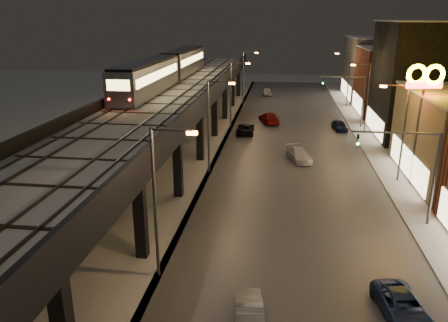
{
  "coord_description": "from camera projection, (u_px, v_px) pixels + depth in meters",
  "views": [
    {
      "loc": [
        6.06,
        -8.6,
        14.52
      ],
      "look_at": [
        2.26,
        19.95,
        5.0
      ],
      "focal_mm": 35.0,
      "sensor_mm": 36.0,
      "label": 1
    }
  ],
  "objects": [
    {
      "name": "road_surface",
      "position": [
        293.0,
        163.0,
        45.4
      ],
      "size": [
        17.0,
        120.0,
        0.06
      ],
      "primitive_type": "cube",
      "color": "#46474D",
      "rests_on": "ground"
    },
    {
      "name": "sidewalk_right",
      "position": [
        393.0,
        167.0,
        44.13
      ],
      "size": [
        4.0,
        120.0,
        0.14
      ],
      "primitive_type": "cube",
      "color": "#9FA1A8",
      "rests_on": "ground"
    },
    {
      "name": "under_viaduct_pavement",
      "position": [
        167.0,
        158.0,
        47.09
      ],
      "size": [
        11.0,
        120.0,
        0.06
      ],
      "primitive_type": "cube",
      "color": "#9FA1A8",
      "rests_on": "ground"
    },
    {
      "name": "elevated_viaduct",
      "position": [
        156.0,
        113.0,
        42.37
      ],
      "size": [
        9.0,
        100.0,
        6.3
      ],
      "color": "black",
      "rests_on": "ground"
    },
    {
      "name": "viaduct_trackbed",
      "position": [
        156.0,
        105.0,
        42.25
      ],
      "size": [
        8.4,
        100.0,
        0.32
      ],
      "color": "#B2B7C1",
      "rests_on": "elevated_viaduct"
    },
    {
      "name": "viaduct_parapet_streetside",
      "position": [
        200.0,
        102.0,
        41.58
      ],
      "size": [
        0.3,
        100.0,
        1.1
      ],
      "primitive_type": "cube",
      "color": "black",
      "rests_on": "elevated_viaduct"
    },
    {
      "name": "viaduct_parapet_far",
      "position": [
        113.0,
        99.0,
        42.68
      ],
      "size": [
        0.3,
        100.0,
        1.1
      ],
      "primitive_type": "cube",
      "color": "black",
      "rests_on": "elevated_viaduct"
    },
    {
      "name": "building_d",
      "position": [
        430.0,
        81.0,
        53.35
      ],
      "size": [
        12.2,
        13.2,
        14.16
      ],
      "color": "black",
      "rests_on": "ground"
    },
    {
      "name": "building_e",
      "position": [
        400.0,
        82.0,
        67.16
      ],
      "size": [
        12.2,
        12.2,
        10.16
      ],
      "color": "brown",
      "rests_on": "ground"
    },
    {
      "name": "building_f",
      "position": [
        381.0,
        68.0,
        80.18
      ],
      "size": [
        12.2,
        16.2,
        11.16
      ],
      "color": "#515153",
      "rests_on": "ground"
    },
    {
      "name": "streetlight_left_1",
      "position": [
        159.0,
        194.0,
        24.06
      ],
      "size": [
        2.57,
        0.28,
        9.0
      ],
      "color": "#38383A",
      "rests_on": "ground"
    },
    {
      "name": "streetlight_left_2",
      "position": [
        211.0,
        121.0,
        41.0
      ],
      "size": [
        2.57,
        0.28,
        9.0
      ],
      "color": "#38383A",
      "rests_on": "ground"
    },
    {
      "name": "streetlight_right_2",
      "position": [
        401.0,
        127.0,
        38.84
      ],
      "size": [
        2.56,
        0.28,
        9.0
      ],
      "color": "#38383A",
      "rests_on": "ground"
    },
    {
      "name": "streetlight_left_3",
      "position": [
        233.0,
        91.0,
        57.94
      ],
      "size": [
        2.57,
        0.28,
        9.0
      ],
      "color": "#38383A",
      "rests_on": "ground"
    },
    {
      "name": "streetlight_right_3",
      "position": [
        366.0,
        93.0,
        55.79
      ],
      "size": [
        2.56,
        0.28,
        9.0
      ],
      "color": "#38383A",
      "rests_on": "ground"
    },
    {
      "name": "streetlight_left_4",
      "position": [
        245.0,
        74.0,
        74.88
      ],
      "size": [
        2.57,
        0.28,
        9.0
      ],
      "color": "#38383A",
      "rests_on": "ground"
    },
    {
      "name": "streetlight_right_4",
      "position": [
        347.0,
        76.0,
        72.73
      ],
      "size": [
        2.56,
        0.28,
        9.0
      ],
      "color": "#38383A",
      "rests_on": "ground"
    },
    {
      "name": "traffic_light_rig_a",
      "position": [
        419.0,
        167.0,
        30.72
      ],
      "size": [
        6.1,
        0.34,
        7.0
      ],
      "color": "#38383A",
      "rests_on": "ground"
    },
    {
      "name": "traffic_light_rig_b",
      "position": [
        355.0,
        95.0,
        58.95
      ],
      "size": [
        6.1,
        0.34,
        7.0
      ],
      "color": "#38383A",
      "rests_on": "ground"
    },
    {
      "name": "subway_train",
      "position": [
        168.0,
        68.0,
        55.72
      ],
      "size": [
        2.9,
        35.49,
        3.47
      ],
      "color": "gray",
      "rests_on": "viaduct_trackbed"
    },
    {
      "name": "car_near_white",
      "position": [
        249.0,
        312.0,
        21.56
      ],
      "size": [
        1.81,
        4.03,
        1.29
      ],
      "primitive_type": "imported",
      "rotation": [
        0.0,
        0.0,
        3.26
      ],
      "color": "gray",
      "rests_on": "ground"
    },
    {
      "name": "car_mid_silver",
      "position": [
        245.0,
        129.0,
        56.92
      ],
      "size": [
        2.28,
        4.74,
        1.3
      ],
      "primitive_type": "imported",
      "rotation": [
        0.0,
        0.0,
        3.17
      ],
      "color": "black",
      "rests_on": "ground"
    },
    {
      "name": "car_mid_dark",
      "position": [
        269.0,
        118.0,
        62.35
      ],
      "size": [
        3.5,
        5.65,
        1.53
      ],
      "primitive_type": "imported",
      "rotation": [
        0.0,
        0.0,
        3.42
      ],
      "color": "#6D0906",
      "rests_on": "ground"
    },
    {
      "name": "car_far_white",
      "position": [
        267.0,
        92.0,
        84.72
      ],
      "size": [
        2.24,
        4.5,
        1.47
      ],
      "primitive_type": "imported",
      "rotation": [
        0.0,
        0.0,
        3.26
      ],
      "color": "silver",
      "rests_on": "ground"
    },
    {
      "name": "car_onc_dark",
      "position": [
        403.0,
        308.0,
        21.87
      ],
      "size": [
        2.72,
        4.77,
        1.25
      ],
      "primitive_type": "imported",
      "rotation": [
        0.0,
        0.0,
        0.15
      ],
      "color": "#152449",
      "rests_on": "ground"
    },
    {
      "name": "car_onc_white",
      "position": [
        299.0,
        155.0,
        46.12
      ],
      "size": [
        3.1,
        4.83,
        1.3
      ],
      "primitive_type": "imported",
      "rotation": [
        0.0,
        0.0,
        0.31
      ],
      "color": "silver",
      "rests_on": "ground"
    },
    {
      "name": "car_onc_red",
      "position": [
        340.0,
        126.0,
        58.33
      ],
      "size": [
        2.11,
        4.06,
        1.32
      ],
      "primitive_type": "imported",
      "rotation": [
        0.0,
        0.0,
        0.15
      ],
      "color": "black",
      "rests_on": "ground"
    },
    {
      "name": "sign_mcdonalds",
      "position": [
        424.0,
        87.0,
        37.01
      ],
      "size": [
        3.21,
        0.65,
        10.78
      ],
      "color": "#38383A",
      "rests_on": "ground"
    }
  ]
}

